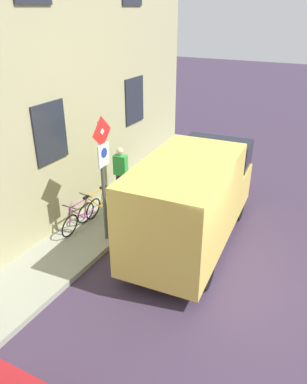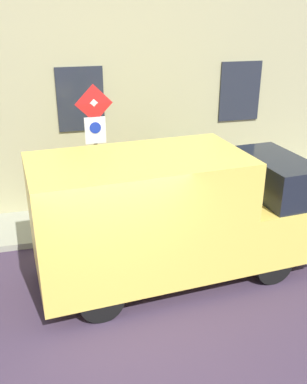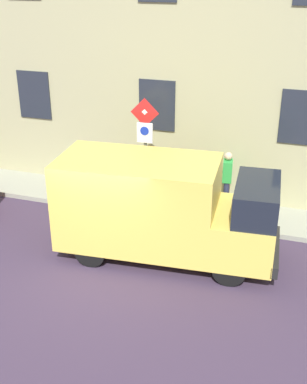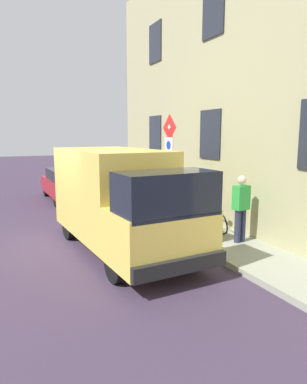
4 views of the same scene
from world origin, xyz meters
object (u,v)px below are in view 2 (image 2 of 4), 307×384
sign_post_stacked (96,140)px  bicycle_purple (100,199)px  bicycle_orange (129,195)px  delivery_van (171,214)px  pedestrian (178,170)px

sign_post_stacked → bicycle_purple: bearing=-7.9°
sign_post_stacked → bicycle_orange: 2.20m
sign_post_stacked → bicycle_purple: (0.93, -0.13, -1.79)m
delivery_van → bicycle_orange: size_ratio=3.18×
delivery_van → bicycle_orange: (2.86, 0.21, -0.82)m
bicycle_orange → pedestrian: 1.39m
sign_post_stacked → delivery_van: 2.41m
sign_post_stacked → pedestrian: 2.65m
sign_post_stacked → pedestrian: sign_post_stacked is taller
bicycle_purple → bicycle_orange: bearing=179.5°
bicycle_purple → pedestrian: size_ratio=0.99×
bicycle_purple → pedestrian: (-0.00, -2.03, 0.56)m
delivery_van → bicycle_purple: size_ratio=3.19×
sign_post_stacked → bicycle_purple: sign_post_stacked is taller
sign_post_stacked → bicycle_purple: size_ratio=1.87×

